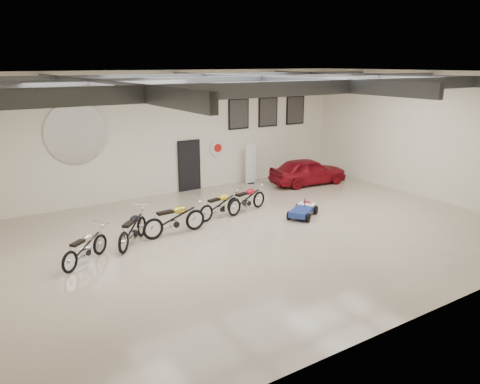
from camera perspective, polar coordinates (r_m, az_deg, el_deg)
floor at (r=15.03m, az=2.49°, el=-5.07°), size 16.00×12.00×0.01m
ceiling at (r=14.08m, az=2.74°, el=14.34°), size 16.00×12.00×0.01m
back_wall at (r=19.48m, az=-7.74°, el=7.17°), size 16.00×0.02×5.00m
right_wall at (r=20.01m, az=21.76°, el=6.43°), size 0.02×12.00×5.00m
ceiling_beams at (r=14.08m, az=2.72°, el=13.33°), size 15.80×11.80×0.32m
door at (r=19.90m, az=-6.23°, el=3.15°), size 0.92×0.08×2.10m
logo_plaque at (r=18.07m, az=-19.32°, el=6.76°), size 2.30×0.06×1.16m
poster_left at (r=20.81m, az=-0.17°, el=9.50°), size 1.05×0.08×1.35m
poster_mid at (r=21.71m, az=3.44°, el=9.73°), size 1.05×0.08×1.35m
poster_right at (r=22.69m, az=6.75°, el=9.90°), size 1.05×0.08×1.35m
oil_sign at (r=20.43m, az=-2.76°, el=5.40°), size 0.72×0.10×0.72m
banner_stand at (r=20.96m, az=1.30°, el=3.50°), size 0.51×0.23×1.83m
motorcycle_silver at (r=13.40m, az=-18.38°, el=-6.33°), size 1.81×1.58×0.96m
motorcycle_black at (r=14.35m, az=-12.97°, el=-4.30°), size 1.79×1.88×1.03m
motorcycle_gold at (r=14.89m, az=-7.99°, el=-3.16°), size 2.16×0.76×1.11m
motorcycle_yellow at (r=16.39m, az=-2.44°, el=-1.51°), size 1.96×0.97×0.98m
motorcycle_red at (r=17.03m, az=0.85°, el=-0.79°), size 2.02×1.08×1.00m
go_kart at (r=16.79m, az=7.82°, el=-1.85°), size 1.89×1.60×0.63m
vintage_car at (r=21.11m, az=8.28°, el=2.54°), size 1.85×3.66×1.20m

